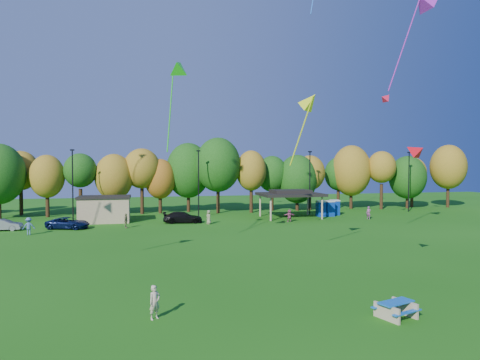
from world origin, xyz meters
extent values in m
plane|color=#19600F|center=(0.00, 0.00, 0.00)|extent=(160.00, 160.00, 0.00)
cylinder|color=black|center=(-22.13, 48.25, 1.90)|extent=(0.50, 0.50, 3.79)
ellipsoid|color=olive|center=(-22.13, 48.25, 6.32)|extent=(4.94, 4.94, 5.58)
cylinder|color=black|center=(-18.02, 45.01, 1.67)|extent=(0.50, 0.50, 3.34)
ellipsoid|color=olive|center=(-18.02, 45.01, 5.56)|extent=(4.61, 4.61, 5.88)
cylinder|color=black|center=(-13.72, 44.85, 1.91)|extent=(0.50, 0.50, 3.82)
ellipsoid|color=#144C0F|center=(-13.72, 44.85, 6.36)|extent=(4.43, 4.43, 4.73)
cylinder|color=black|center=(-9.30, 45.50, 1.63)|extent=(0.50, 0.50, 3.25)
ellipsoid|color=olive|center=(-9.30, 45.50, 5.42)|extent=(5.33, 5.33, 6.53)
cylinder|color=black|center=(-5.45, 46.07, 1.98)|extent=(0.50, 0.50, 3.96)
ellipsoid|color=olive|center=(-5.45, 46.07, 6.61)|extent=(5.31, 5.31, 5.82)
cylinder|color=black|center=(-2.85, 46.34, 1.52)|extent=(0.50, 0.50, 3.05)
ellipsoid|color=#995914|center=(-2.85, 46.34, 5.08)|extent=(4.54, 4.54, 5.87)
cylinder|color=black|center=(1.42, 47.53, 1.89)|extent=(0.50, 0.50, 3.77)
ellipsoid|color=#144C0F|center=(1.42, 47.53, 6.29)|extent=(6.69, 6.69, 8.35)
cylinder|color=black|center=(5.46, 44.54, 2.14)|extent=(0.50, 0.50, 4.28)
ellipsoid|color=#144C0F|center=(5.46, 44.54, 7.14)|extent=(6.64, 6.64, 8.01)
cylinder|color=black|center=(10.41, 44.21, 1.88)|extent=(0.50, 0.50, 3.76)
ellipsoid|color=olive|center=(10.41, 44.21, 6.27)|extent=(4.49, 4.49, 6.02)
cylinder|color=black|center=(14.29, 46.25, 1.72)|extent=(0.50, 0.50, 3.43)
ellipsoid|color=#144C0F|center=(14.29, 46.25, 5.72)|extent=(4.77, 4.77, 5.63)
cylinder|color=black|center=(18.11, 45.40, 1.48)|extent=(0.50, 0.50, 2.95)
ellipsoid|color=#144C0F|center=(18.11, 45.40, 4.92)|extent=(6.14, 6.14, 7.54)
cylinder|color=black|center=(20.39, 45.86, 1.76)|extent=(0.50, 0.50, 3.52)
ellipsoid|color=olive|center=(20.39, 45.86, 5.87)|extent=(4.78, 4.78, 5.53)
cylinder|color=black|center=(26.06, 47.51, 1.69)|extent=(0.50, 0.50, 3.39)
ellipsoid|color=#144C0F|center=(26.06, 47.51, 5.64)|extent=(4.54, 4.54, 5.46)
cylinder|color=black|center=(27.70, 46.23, 1.86)|extent=(0.50, 0.50, 3.72)
ellipsoid|color=olive|center=(27.70, 46.23, 6.20)|extent=(6.32, 6.32, 8.24)
cylinder|color=black|center=(31.99, 44.27, 2.03)|extent=(0.50, 0.50, 4.06)
ellipsoid|color=olive|center=(31.99, 44.27, 6.77)|extent=(4.50, 4.50, 5.13)
cylinder|color=black|center=(37.07, 44.81, 1.53)|extent=(0.50, 0.50, 3.05)
ellipsoid|color=#144C0F|center=(37.07, 44.81, 5.09)|extent=(5.97, 5.97, 7.05)
cylinder|color=black|center=(38.98, 46.35, 1.78)|extent=(0.50, 0.50, 3.55)
ellipsoid|color=olive|center=(38.98, 46.35, 5.92)|extent=(4.60, 4.60, 4.99)
cylinder|color=black|center=(44.51, 44.51, 2.03)|extent=(0.50, 0.50, 4.07)
ellipsoid|color=olive|center=(44.51, 44.51, 6.78)|extent=(5.83, 5.83, 7.42)
cylinder|color=black|center=(-14.00, 40.00, 4.50)|extent=(0.16, 0.16, 9.00)
cube|color=black|center=(-14.00, 40.00, 9.00)|extent=(0.50, 0.25, 0.18)
cylinder|color=black|center=(2.00, 40.00, 4.50)|extent=(0.16, 0.16, 9.00)
cube|color=black|center=(2.00, 40.00, 9.00)|extent=(0.50, 0.25, 0.18)
cylinder|color=black|center=(18.00, 40.00, 4.50)|extent=(0.16, 0.16, 9.00)
cube|color=black|center=(18.00, 40.00, 9.00)|extent=(0.50, 0.25, 0.18)
cylinder|color=black|center=(34.00, 40.00, 4.50)|extent=(0.16, 0.16, 9.00)
cube|color=black|center=(34.00, 40.00, 9.00)|extent=(0.50, 0.25, 0.18)
cube|color=tan|center=(-10.00, 38.00, 1.50)|extent=(6.00, 4.00, 3.00)
cube|color=black|center=(-10.00, 38.00, 3.12)|extent=(6.30, 4.30, 0.25)
cylinder|color=tan|center=(10.50, 34.50, 1.50)|extent=(0.24, 0.24, 3.00)
cylinder|color=tan|center=(17.50, 34.50, 1.50)|extent=(0.24, 0.24, 3.00)
cylinder|color=tan|center=(10.50, 39.50, 1.50)|extent=(0.24, 0.24, 3.00)
cylinder|color=tan|center=(17.50, 39.50, 1.50)|extent=(0.24, 0.24, 3.00)
cube|color=black|center=(14.00, 37.00, 3.15)|extent=(8.20, 6.20, 0.35)
cube|color=black|center=(14.00, 37.00, 3.55)|extent=(5.00, 3.50, 0.45)
cube|color=#0B3298|center=(18.58, 37.37, 1.00)|extent=(1.10, 1.10, 2.00)
cube|color=silver|center=(18.58, 37.37, 2.09)|extent=(1.15, 1.15, 0.18)
cube|color=#0B3298|center=(19.88, 37.38, 1.00)|extent=(1.10, 1.10, 2.00)
cube|color=silver|center=(19.88, 37.38, 2.09)|extent=(1.15, 1.15, 0.18)
cube|color=#0B3298|center=(21.18, 38.50, 1.00)|extent=(1.10, 1.10, 2.00)
cube|color=silver|center=(21.18, 38.50, 2.09)|extent=(1.15, 1.15, 0.18)
cube|color=tan|center=(5.47, -0.06, 0.35)|extent=(0.56, 1.39, 0.71)
cube|color=tan|center=(6.68, 0.35, 0.35)|extent=(0.56, 1.39, 0.71)
cube|color=blue|center=(6.07, 0.14, 0.74)|extent=(1.91, 1.26, 0.06)
cube|color=blue|center=(6.27, -0.43, 0.43)|extent=(1.76, 0.79, 0.05)
cube|color=blue|center=(5.88, 0.72, 0.43)|extent=(1.76, 0.79, 0.05)
imported|color=beige|center=(-4.85, 2.46, 0.78)|extent=(0.68, 0.63, 1.57)
imported|color=gray|center=(-20.08, 33.13, 0.62)|extent=(3.81, 1.42, 1.24)
imported|color=#0A1641|center=(-13.47, 32.98, 0.64)|extent=(5.07, 3.46, 1.29)
imported|color=black|center=(-0.59, 35.04, 0.69)|extent=(4.92, 2.38, 1.38)
imported|color=olive|center=(-7.22, 32.13, 0.83)|extent=(0.56, 1.02, 1.65)
imported|color=gray|center=(2.36, 33.32, 0.84)|extent=(0.74, 0.93, 1.68)
imported|color=#AF4973|center=(12.45, 32.98, 0.79)|extent=(1.52, 0.73, 1.57)
imported|color=#984784|center=(23.44, 33.19, 0.85)|extent=(0.67, 0.74, 1.70)
imported|color=#47689E|center=(-16.65, 29.41, 0.89)|extent=(1.23, 0.82, 1.78)
cone|color=red|center=(21.32, 25.79, 14.64)|extent=(1.59, 1.29, 1.43)
cone|color=red|center=(10.97, 6.07, 7.98)|extent=(1.52, 1.60, 1.30)
cone|color=#1FC71A|center=(-2.59, 15.49, 14.55)|extent=(1.97, 2.32, 2.01)
cylinder|color=#1FC71A|center=(-3.15, 17.51, 11.40)|extent=(0.76, 2.42, 6.61)
cone|color=#D3E718|center=(6.42, 11.62, 11.66)|extent=(2.34, 2.35, 1.89)
cylinder|color=#D3E718|center=(5.37, 10.55, 9.41)|extent=(1.33, 1.36, 4.73)
cone|color=purple|center=(17.29, 12.95, 20.27)|extent=(2.62, 2.00, 2.66)
cylinder|color=purple|center=(14.89, 12.96, 16.67)|extent=(2.83, 0.11, 7.55)
camera|label=1|loc=(-5.35, -17.35, 7.09)|focal=32.00mm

